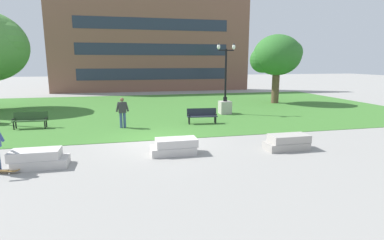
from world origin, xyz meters
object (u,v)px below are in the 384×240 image
concrete_block_right (287,142)px  person_bystander_near_lawn (122,111)px  concrete_block_left (175,147)px  park_bench_near_left (30,119)px  lamp_post_right (225,100)px  concrete_block_center (39,159)px  skateboard (4,171)px  park_bench_near_right (202,115)px

concrete_block_right → person_bystander_near_lawn: bearing=139.4°
concrete_block_left → concrete_block_right: (4.81, -0.42, 0.00)m
concrete_block_right → park_bench_near_left: 13.76m
concrete_block_right → lamp_post_right: (0.31, 9.06, 0.72)m
concrete_block_left → concrete_block_right: 4.83m
park_bench_near_left → lamp_post_right: 12.41m
concrete_block_center → concrete_block_right: same height
concrete_block_center → concrete_block_right: 9.78m
concrete_block_center → park_bench_near_left: 7.26m
skateboard → park_bench_near_right: 10.79m
concrete_block_left → park_bench_near_right: (2.63, 5.65, 0.23)m
park_bench_near_left → person_bystander_near_lawn: (5.05, -1.02, 0.45)m
park_bench_near_right → person_bystander_near_lawn: person_bystander_near_lawn is taller
concrete_block_center → lamp_post_right: bearing=42.0°
park_bench_near_left → person_bystander_near_lawn: 5.17m
concrete_block_center → concrete_block_right: (9.78, 0.04, 0.00)m
concrete_block_right → lamp_post_right: 9.09m
skateboard → person_bystander_near_lawn: 7.49m
lamp_post_right → concrete_block_left: bearing=-120.7°
concrete_block_left → person_bystander_near_lawn: bearing=110.5°
concrete_block_center → concrete_block_right: bearing=0.2°
park_bench_near_left → park_bench_near_right: 9.76m
concrete_block_left → concrete_block_right: bearing=-5.0°
concrete_block_right → person_bystander_near_lawn: (-6.86, 5.88, 0.68)m
skateboard → person_bystander_near_lawn: bearing=58.3°
park_bench_near_right → lamp_post_right: size_ratio=0.37×
park_bench_near_right → lamp_post_right: 3.92m
concrete_block_center → skateboard: size_ratio=1.83×
park_bench_near_left → concrete_block_left: bearing=-42.4°
concrete_block_left → lamp_post_right: bearing=59.3°
concrete_block_left → park_bench_near_left: (-7.09, 6.48, 0.23)m
concrete_block_left → person_bystander_near_lawn: size_ratio=1.09×
concrete_block_left → skateboard: 6.02m
park_bench_near_right → person_bystander_near_lawn: 4.70m
park_bench_near_left → concrete_block_right: bearing=-30.1°
skateboard → park_bench_near_left: size_ratio=0.57×
concrete_block_left → person_bystander_near_lawn: person_bystander_near_lawn is taller
concrete_block_center → park_bench_near_right: (7.59, 6.11, 0.23)m
lamp_post_right → person_bystander_near_lawn: bearing=-156.1°
concrete_block_left → lamp_post_right: lamp_post_right is taller
park_bench_near_left → park_bench_near_right: size_ratio=0.99×
park_bench_near_left → lamp_post_right: bearing=10.0°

